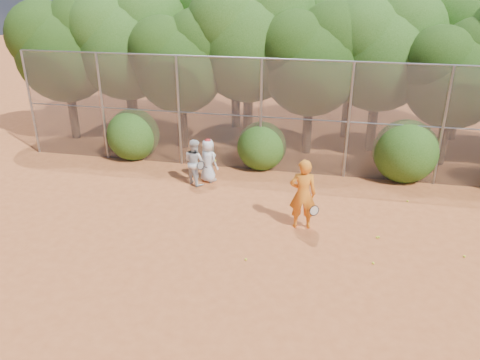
# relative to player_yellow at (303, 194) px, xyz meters

# --- Properties ---
(ground) EXTENTS (80.00, 80.00, 0.00)m
(ground) POSITION_rel_player_yellow_xyz_m (-0.85, -2.09, -1.02)
(ground) COLOR #AD5327
(ground) RESTS_ON ground
(fence_back) EXTENTS (20.05, 0.09, 4.03)m
(fence_back) POSITION_rel_player_yellow_xyz_m (-0.97, 3.91, 1.03)
(fence_back) COLOR gray
(fence_back) RESTS_ON ground
(tree_0) EXTENTS (4.38, 3.81, 6.00)m
(tree_0) POSITION_rel_player_yellow_xyz_m (-10.30, 5.95, 2.91)
(tree_0) COLOR black
(tree_0) RESTS_ON ground
(tree_1) EXTENTS (4.64, 4.03, 6.35)m
(tree_1) POSITION_rel_player_yellow_xyz_m (-7.79, 6.45, 3.15)
(tree_1) COLOR black
(tree_1) RESTS_ON ground
(tree_2) EXTENTS (3.99, 3.47, 5.47)m
(tree_2) POSITION_rel_player_yellow_xyz_m (-5.30, 5.74, 2.57)
(tree_2) COLOR black
(tree_2) RESTS_ON ground
(tree_3) EXTENTS (4.89, 4.26, 6.70)m
(tree_3) POSITION_rel_player_yellow_xyz_m (-2.79, 6.75, 3.38)
(tree_3) COLOR black
(tree_3) RESTS_ON ground
(tree_4) EXTENTS (4.19, 3.64, 5.73)m
(tree_4) POSITION_rel_player_yellow_xyz_m (-0.30, 6.14, 2.74)
(tree_4) COLOR black
(tree_4) RESTS_ON ground
(tree_5) EXTENTS (4.51, 3.92, 6.17)m
(tree_5) POSITION_rel_player_yellow_xyz_m (2.20, 6.95, 3.03)
(tree_5) COLOR black
(tree_5) RESTS_ON ground
(tree_6) EXTENTS (3.86, 3.36, 5.29)m
(tree_6) POSITION_rel_player_yellow_xyz_m (4.70, 5.94, 2.45)
(tree_6) COLOR black
(tree_6) RESTS_ON ground
(tree_9) EXTENTS (4.83, 4.20, 6.62)m
(tree_9) POSITION_rel_player_yellow_xyz_m (-8.79, 8.75, 3.32)
(tree_9) COLOR black
(tree_9) RESTS_ON ground
(tree_10) EXTENTS (5.15, 4.48, 7.06)m
(tree_10) POSITION_rel_player_yellow_xyz_m (-3.79, 8.95, 3.61)
(tree_10) COLOR black
(tree_10) RESTS_ON ground
(tree_11) EXTENTS (4.64, 4.03, 6.35)m
(tree_11) POSITION_rel_player_yellow_xyz_m (1.21, 8.55, 3.15)
(tree_11) COLOR black
(tree_11) RESTS_ON ground
(tree_12) EXTENTS (5.02, 4.37, 6.88)m
(tree_12) POSITION_rel_player_yellow_xyz_m (5.71, 9.15, 3.49)
(tree_12) COLOR black
(tree_12) RESTS_ON ground
(bush_0) EXTENTS (2.00, 2.00, 2.00)m
(bush_0) POSITION_rel_player_yellow_xyz_m (-6.85, 4.21, -0.02)
(bush_0) COLOR #244912
(bush_0) RESTS_ON ground
(bush_1) EXTENTS (1.80, 1.80, 1.80)m
(bush_1) POSITION_rel_player_yellow_xyz_m (-1.85, 4.21, -0.12)
(bush_1) COLOR #244912
(bush_1) RESTS_ON ground
(bush_2) EXTENTS (2.20, 2.20, 2.20)m
(bush_2) POSITION_rel_player_yellow_xyz_m (3.15, 4.21, 0.08)
(bush_2) COLOR #244912
(bush_2) RESTS_ON ground
(player_yellow) EXTENTS (0.90, 0.61, 2.04)m
(player_yellow) POSITION_rel_player_yellow_xyz_m (0.00, 0.00, 0.00)
(player_yellow) COLOR orange
(player_yellow) RESTS_ON ground
(player_teen) EXTENTS (0.88, 0.77, 1.53)m
(player_teen) POSITION_rel_player_yellow_xyz_m (-3.41, 2.55, -0.26)
(player_teen) COLOR silver
(player_teen) RESTS_ON ground
(player_white) EXTENTS (0.97, 0.93, 1.57)m
(player_white) POSITION_rel_player_yellow_xyz_m (-3.80, 2.25, -0.23)
(player_white) COLOR silver
(player_white) RESTS_ON ground
(ball_0) EXTENTS (0.07, 0.07, 0.07)m
(ball_0) POSITION_rel_player_yellow_xyz_m (2.08, -0.23, -0.98)
(ball_0) COLOR gold
(ball_0) RESTS_ON ground
(ball_1) EXTENTS (0.07, 0.07, 0.07)m
(ball_1) POSITION_rel_player_yellow_xyz_m (2.12, -0.21, -0.98)
(ball_1) COLOR gold
(ball_1) RESTS_ON ground
(ball_2) EXTENTS (0.07, 0.07, 0.07)m
(ball_2) POSITION_rel_player_yellow_xyz_m (1.92, -1.52, -0.98)
(ball_2) COLOR gold
(ball_2) RESTS_ON ground
(ball_3) EXTENTS (0.07, 0.07, 0.07)m
(ball_3) POSITION_rel_player_yellow_xyz_m (4.19, -0.73, -0.98)
(ball_3) COLOR gold
(ball_3) RESTS_ON ground
(ball_4) EXTENTS (0.07, 0.07, 0.07)m
(ball_4) POSITION_rel_player_yellow_xyz_m (-1.19, -2.01, -0.98)
(ball_4) COLOR gold
(ball_4) RESTS_ON ground
(ball_5) EXTENTS (0.07, 0.07, 0.07)m
(ball_5) POSITION_rel_player_yellow_xyz_m (3.14, 2.25, -0.98)
(ball_5) COLOR gold
(ball_5) RESTS_ON ground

